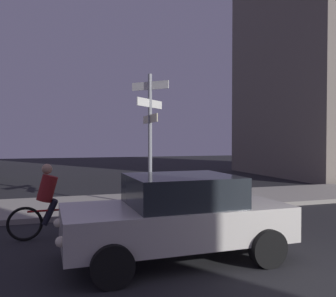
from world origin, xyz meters
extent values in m
cube|color=gray|center=(0.00, 7.68, 0.07)|extent=(40.00, 3.39, 0.14)
cylinder|color=gray|center=(-1.35, 6.81, 2.12)|extent=(0.12, 0.12, 3.96)
cube|color=white|center=(-1.35, 6.81, 3.75)|extent=(0.91, 0.91, 0.24)
cube|color=white|center=(-1.35, 6.81, 3.22)|extent=(1.05, 1.05, 0.24)
cube|color=beige|center=(-1.35, 6.81, 2.75)|extent=(0.03, 1.57, 0.24)
cube|color=beige|center=(-2.07, 2.40, 0.66)|extent=(3.96, 1.86, 0.61)
cube|color=#23282D|center=(-1.96, 2.40, 1.22)|extent=(1.87, 1.69, 0.53)
cylinder|color=black|center=(-3.35, 1.48, 0.32)|extent=(0.64, 0.23, 0.64)
cylinder|color=black|center=(-3.38, 3.28, 0.32)|extent=(0.64, 0.23, 0.64)
cylinder|color=black|center=(-0.75, 1.52, 0.32)|extent=(0.64, 0.23, 0.64)
cylinder|color=black|center=(-0.78, 3.32, 0.32)|extent=(0.64, 0.23, 0.64)
sphere|color=#F9EFCC|center=(-4.05, 1.75, 0.66)|extent=(0.16, 0.16, 0.16)
sphere|color=#F9EFCC|center=(-4.06, 2.98, 0.66)|extent=(0.16, 0.16, 0.16)
torus|color=black|center=(-3.62, 4.46, 0.36)|extent=(0.72, 0.09, 0.72)
torus|color=black|center=(-4.71, 4.42, 0.36)|extent=(0.72, 0.09, 0.72)
cylinder|color=red|center=(-4.16, 4.44, 0.61)|extent=(1.00, 0.08, 0.04)
cylinder|color=maroon|center=(-4.26, 4.43, 1.08)|extent=(0.46, 0.34, 0.61)
sphere|color=tan|center=(-4.26, 4.43, 1.50)|extent=(0.22, 0.22, 0.22)
cylinder|color=black|center=(-4.22, 4.53, 0.58)|extent=(0.35, 0.13, 0.55)
cylinder|color=black|center=(-4.21, 4.35, 0.58)|extent=(0.35, 0.13, 0.55)
camera|label=1|loc=(-4.14, -3.54, 2.12)|focal=38.03mm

